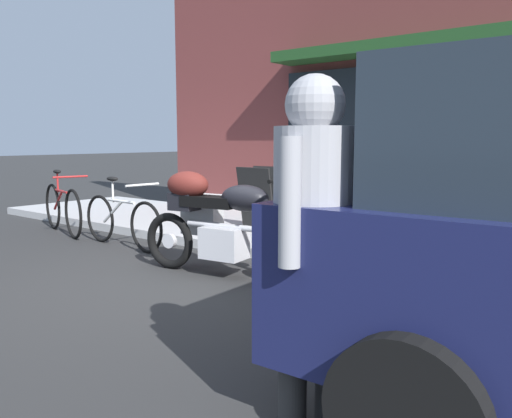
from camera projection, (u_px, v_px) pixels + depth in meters
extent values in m
plane|color=#2A2A2A|center=(183.00, 280.00, 5.22)|extent=(80.00, 80.00, 0.00)
torus|color=black|center=(296.00, 257.00, 4.89)|extent=(0.62, 0.17, 0.61)
cylinder|color=silver|center=(296.00, 257.00, 4.89)|extent=(0.17, 0.08, 0.16)
torus|color=black|center=(170.00, 241.00, 5.66)|extent=(0.62, 0.17, 0.61)
cylinder|color=silver|center=(170.00, 241.00, 5.66)|extent=(0.17, 0.08, 0.16)
cube|color=silver|center=(224.00, 243.00, 5.30)|extent=(0.48, 0.36, 0.32)
cylinder|color=silver|center=(228.00, 227.00, 5.25)|extent=(0.99, 0.20, 0.06)
ellipsoid|color=black|center=(245.00, 198.00, 5.11)|extent=(0.55, 0.35, 0.26)
cube|color=black|center=(210.00, 202.00, 5.33)|extent=(0.63, 0.32, 0.11)
cube|color=black|center=(184.00, 202.00, 5.50)|extent=(0.31, 0.26, 0.18)
cylinder|color=silver|center=(296.00, 223.00, 4.85)|extent=(0.36, 0.12, 0.67)
cylinder|color=black|center=(285.00, 179.00, 4.86)|extent=(0.12, 0.62, 0.04)
cube|color=silver|center=(293.00, 160.00, 4.79)|extent=(0.19, 0.34, 0.35)
sphere|color=#EAEACC|center=(300.00, 195.00, 4.80)|extent=(0.14, 0.14, 0.14)
cube|color=#BBBBBB|center=(202.00, 214.00, 5.70)|extent=(0.46, 0.26, 0.44)
cube|color=black|center=(209.00, 213.00, 5.78)|extent=(0.37, 0.07, 0.03)
ellipsoid|color=#591E19|center=(188.00, 185.00, 5.45)|extent=(0.52, 0.38, 0.28)
torus|color=black|center=(146.00, 227.00, 6.42)|extent=(0.65, 0.08, 0.64)
torus|color=black|center=(100.00, 219.00, 7.13)|extent=(0.65, 0.08, 0.64)
cylinder|color=silver|center=(121.00, 201.00, 6.74)|extent=(0.58, 0.07, 0.04)
cylinder|color=silver|center=(113.00, 212.00, 6.90)|extent=(0.45, 0.07, 0.33)
cylinder|color=silver|center=(113.00, 191.00, 6.85)|extent=(0.03, 0.03, 0.30)
ellipsoid|color=black|center=(112.00, 179.00, 6.83)|extent=(0.23, 0.11, 0.06)
cylinder|color=silver|center=(142.00, 185.00, 6.39)|extent=(0.06, 0.48, 0.03)
cylinder|color=black|center=(509.00, 299.00, 3.53)|extent=(0.67, 0.24, 0.66)
cylinder|color=black|center=(409.00, 413.00, 2.05)|extent=(0.67, 0.24, 0.66)
cylinder|color=#2D2D2D|center=(293.00, 342.00, 2.52)|extent=(0.14, 0.14, 0.85)
cylinder|color=#2D2D2D|center=(330.00, 337.00, 2.59)|extent=(0.14, 0.14, 0.85)
cylinder|color=#9E9EA3|center=(314.00, 191.00, 2.45)|extent=(0.42, 0.42, 0.60)
sphere|color=#9E9EA3|center=(315.00, 104.00, 2.40)|extent=(0.28, 0.28, 0.28)
sphere|color=tan|center=(303.00, 105.00, 2.43)|extent=(0.17, 0.17, 0.17)
cylinder|color=#9E9EA3|center=(290.00, 203.00, 2.27)|extent=(0.10, 0.10, 0.57)
cylinder|color=#9E9EA3|center=(334.00, 193.00, 2.65)|extent=(0.10, 0.10, 0.57)
cube|color=black|center=(256.00, 200.00, 7.07)|extent=(0.55, 0.19, 0.90)
cube|color=black|center=(266.00, 199.00, 7.24)|extent=(0.55, 0.19, 0.90)
torus|color=black|center=(73.00, 214.00, 7.34)|extent=(0.69, 0.23, 0.71)
torus|color=black|center=(53.00, 206.00, 8.16)|extent=(0.69, 0.23, 0.71)
cylinder|color=#B22323|center=(62.00, 191.00, 7.71)|extent=(0.55, 0.18, 0.04)
cylinder|color=#B22323|center=(58.00, 201.00, 7.90)|extent=(0.43, 0.15, 0.32)
cylinder|color=#B22323|center=(58.00, 182.00, 7.84)|extent=(0.03, 0.03, 0.30)
ellipsoid|color=black|center=(57.00, 172.00, 7.82)|extent=(0.24, 0.15, 0.06)
cylinder|color=#B22323|center=(70.00, 177.00, 7.31)|extent=(0.15, 0.47, 0.03)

